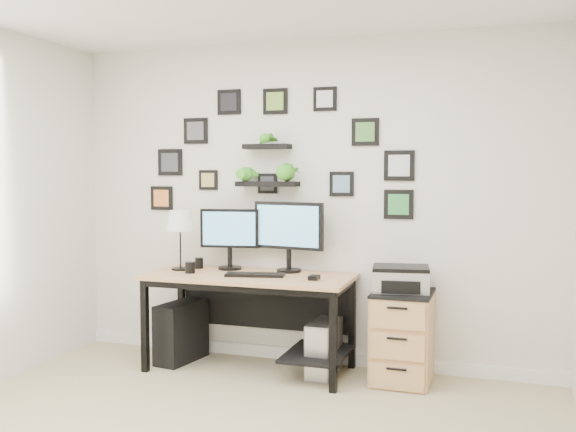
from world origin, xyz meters
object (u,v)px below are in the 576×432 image
at_px(desk, 255,290).
at_px(pc_tower_grey, 324,348).
at_px(monitor_left, 230,234).
at_px(mug, 190,268).
at_px(file_cabinet, 402,337).
at_px(monitor_right, 288,231).
at_px(pc_tower_black, 181,332).
at_px(printer, 401,279).
at_px(table_lamp, 180,222).

height_order(desk, pc_tower_grey, desk).
xyz_separation_m(monitor_left, mug, (-0.22, -0.27, -0.25)).
height_order(mug, file_cabinet, mug).
relative_size(monitor_right, pc_tower_grey, 1.41).
distance_m(mug, pc_tower_black, 0.58).
bearing_deg(mug, pc_tower_grey, 6.47).
bearing_deg(file_cabinet, pc_tower_black, -178.43).
distance_m(pc_tower_black, pc_tower_grey, 1.21).
distance_m(monitor_left, pc_tower_grey, 1.19).
height_order(desk, monitor_left, monitor_left).
bearing_deg(printer, monitor_left, 175.99).
relative_size(monitor_left, file_cabinet, 0.74).
relative_size(mug, pc_tower_black, 0.18).
xyz_separation_m(monitor_left, pc_tower_black, (-0.37, -0.16, -0.80)).
bearing_deg(pc_tower_black, desk, 8.67).
bearing_deg(mug, printer, 6.10).
bearing_deg(desk, mug, -168.27).
bearing_deg(monitor_left, mug, -129.02).
height_order(desk, table_lamp, table_lamp).
xyz_separation_m(pc_tower_grey, file_cabinet, (0.59, 0.04, 0.13)).
distance_m(mug, pc_tower_grey, 1.22).
relative_size(monitor_left, printer, 1.10).
bearing_deg(desk, monitor_left, 150.04).
relative_size(desk, pc_tower_grey, 3.77).
height_order(mug, printer, printer).
relative_size(desk, table_lamp, 3.29).
distance_m(monitor_right, pc_tower_grey, 0.96).
xyz_separation_m(pc_tower_black, file_cabinet, (1.79, 0.05, 0.09)).
relative_size(desk, monitor_right, 2.67).
relative_size(monitor_left, mug, 5.60).
bearing_deg(file_cabinet, monitor_right, 171.88).
xyz_separation_m(desk, pc_tower_black, (-0.65, 0.01, -0.38)).
xyz_separation_m(monitor_left, file_cabinet, (1.43, -0.11, -0.70)).
bearing_deg(printer, file_cabinet, -27.74).
bearing_deg(mug, monitor_left, 50.98).
bearing_deg(table_lamp, monitor_right, 10.72).
bearing_deg(pc_tower_black, mug, -29.09).
bearing_deg(monitor_right, printer, -7.67).
distance_m(desk, monitor_left, 0.53).
relative_size(mug, pc_tower_grey, 0.21).
bearing_deg(file_cabinet, printer, 152.26).
distance_m(table_lamp, file_cabinet, 1.97).
height_order(monitor_left, table_lamp, monitor_left).
relative_size(desk, pc_tower_black, 3.31).
bearing_deg(pc_tower_grey, mug, -173.53).
bearing_deg(printer, monitor_right, 172.33).
xyz_separation_m(mug, pc_tower_grey, (1.06, 0.12, -0.59)).
height_order(table_lamp, pc_tower_black, table_lamp).
distance_m(pc_tower_black, file_cabinet, 1.80).
distance_m(desk, mug, 0.55).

